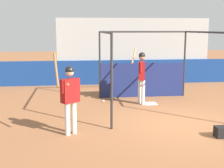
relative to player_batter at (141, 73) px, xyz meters
name	(u,v)px	position (x,y,z in m)	size (l,w,h in m)	color
ground_plane	(178,123)	(0.56, -2.47, -1.16)	(60.00, 60.00, 0.00)	#935B38
outfield_wall	(134,72)	(0.56, 4.27, -0.57)	(24.00, 0.12, 1.19)	navy
bleacher_section	(127,49)	(0.56, 6.33, 0.47)	(7.60, 4.00, 3.27)	#9E9E99
batting_cage	(147,70)	(0.31, 0.51, 0.02)	(3.52, 4.02, 2.64)	#282828
home_plate	(150,103)	(0.36, -0.01, -1.16)	(0.44, 0.44, 0.02)	white
player_batter	(141,73)	(0.00, 0.00, 0.00)	(0.54, 0.93, 2.01)	silver
player_waiting	(70,93)	(-2.53, -3.07, -0.07)	(0.68, 0.74, 2.14)	silver
baseball	(103,101)	(-1.34, 0.50, -1.13)	(0.07, 0.07, 0.07)	white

